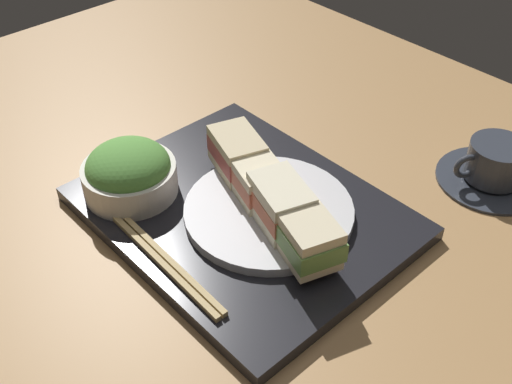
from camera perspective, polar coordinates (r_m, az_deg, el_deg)
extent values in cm
cube|color=tan|center=(84.86, 1.99, -1.25)|extent=(140.00, 100.00, 3.00)
cube|color=black|center=(79.95, -1.08, -1.99)|extent=(39.08, 31.11, 1.86)
cylinder|color=silver|center=(78.03, 1.16, -1.73)|extent=(21.15, 21.15, 1.24)
cube|color=beige|center=(83.36, -1.68, 2.56)|extent=(9.29, 7.65, 1.33)
cube|color=#B74C42|center=(82.22, -1.70, 3.61)|extent=(9.39, 7.70, 2.46)
cube|color=beige|center=(81.12, -1.73, 4.69)|extent=(9.29, 7.65, 1.33)
cube|color=beige|center=(79.20, 0.18, 0.22)|extent=(9.29, 7.65, 1.27)
cube|color=#CC6B4C|center=(78.11, 0.18, 1.20)|extent=(9.46, 7.74, 2.19)
cube|color=beige|center=(77.04, 0.18, 2.20)|extent=(9.29, 7.65, 1.27)
cube|color=#EFE5C1|center=(75.10, 2.24, -2.22)|extent=(9.29, 7.65, 1.74)
cube|color=#CC6B4C|center=(73.80, 2.27, -1.08)|extent=(9.66, 7.89, 2.19)
cube|color=#EFE5C1|center=(72.53, 2.31, 0.09)|extent=(9.29, 7.65, 1.74)
cube|color=beige|center=(71.56, 4.52, -5.16)|extent=(9.29, 7.65, 1.37)
cube|color=#669347|center=(70.20, 4.60, -4.04)|extent=(9.85, 8.11, 2.51)
cube|color=beige|center=(68.87, 4.68, -2.87)|extent=(9.29, 7.65, 1.37)
cylinder|color=silver|center=(82.27, -11.36, 1.17)|extent=(12.11, 12.11, 4.03)
ellipsoid|color=#5B9E42|center=(81.05, -11.54, 2.28)|extent=(10.79, 10.79, 5.94)
cube|color=tan|center=(72.80, -8.63, -6.38)|extent=(21.40, 1.45, 0.70)
cube|color=tan|center=(73.11, -8.03, -6.05)|extent=(21.40, 1.45, 0.70)
cylinder|color=#333842|center=(92.23, 20.56, 1.19)|extent=(14.95, 14.95, 0.80)
cylinder|color=#333842|center=(90.50, 20.99, 2.67)|extent=(7.91, 7.91, 5.21)
cylinder|color=black|center=(89.28, 21.32, 3.79)|extent=(7.28, 7.28, 0.40)
torus|color=#333842|center=(88.08, 18.56, 2.22)|extent=(2.38, 3.68, 3.72)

